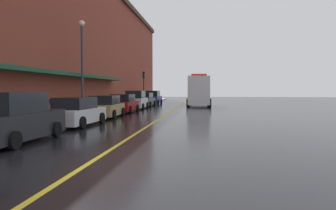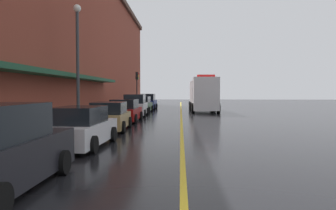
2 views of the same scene
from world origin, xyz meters
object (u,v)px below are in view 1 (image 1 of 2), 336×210
Objects in this scene: parked_car_6 at (153,98)px; parking_meter_3 at (51,107)px; parked_car_4 at (136,100)px; parking_meter_1 at (143,96)px; parking_meter_2 at (140,97)px; box_truck at (199,91)px; street_lamp_left at (82,57)px; parked_car_0 at (14,119)px; parking_meter_0 at (133,97)px; parked_car_3 at (123,104)px; parked_car_5 at (145,100)px; parked_car_1 at (77,112)px; parked_car_2 at (106,107)px; traffic_light_near at (144,81)px.

parked_car_6 reaches higher than parking_meter_3.
parking_meter_1 is at bearing 6.22° from parked_car_4.
parking_meter_1 is 1.80m from parking_meter_2.
parking_meter_2 is at bearing -107.90° from box_truck.
parked_car_4 is 10.41m from street_lamp_left.
parked_car_0 reaches higher than parking_meter_3.
parking_meter_0 is 3.90m from parking_meter_2.
box_truck is 8.06m from parking_meter_2.
box_truck is (6.35, -4.34, 0.93)m from parked_car_6.
parked_car_5 reaches higher than parked_car_3.
parked_car_6 is 20.82m from street_lamp_left.
parking_meter_0 is 0.19× the size of street_lamp_left.
parked_car_1 is 1.06× the size of parked_car_6.
parked_car_1 is 3.42× the size of parking_meter_3.
parking_meter_1 is (-1.38, 20.92, 0.32)m from parked_car_2.
parked_car_1 is 15.74m from parked_car_4.
parked_car_0 reaches higher than parked_car_2.
parked_car_1 is at bearing -0.82° from parked_car_0.
traffic_light_near reaches higher than parked_car_5.
parked_car_3 is at bearing -29.44° from box_truck.
parking_meter_2 is 18.71m from street_lamp_left.
parked_car_0 is 30.29m from parking_meter_2.
parked_car_4 is at bearing 1.20° from parked_car_3.
parked_car_5 is at bearing -79.70° from box_truck.
parking_meter_2 is at bearing 7.71° from parked_car_4.
parked_car_4 reaches higher than parking_meter_1.
parked_car_0 is 1.11× the size of parked_car_4.
parking_meter_0 is 14.89m from street_lamp_left.
parking_meter_3 is at bearing -90.13° from traffic_light_near.
parked_car_1 reaches higher than parked_car_2.
parking_meter_2 is at bearing 2.42° from parked_car_2.
parked_car_0 is at bearing -87.11° from parking_meter_0.
parking_meter_1 is at bearing 90.00° from parking_meter_2.
parked_car_1 is 1.03× the size of parked_car_4.
traffic_light_near is (0.66, 20.67, -1.24)m from street_lamp_left.
parked_car_2 is 5.68m from parking_meter_3.
box_truck is (6.31, 6.49, 0.91)m from parked_car_4.
parking_meter_1 and parking_meter_3 have the same top height.
parking_meter_2 is 24.62m from parking_meter_3.
parked_car_1 reaches higher than parking_meter_0.
traffic_light_near reaches higher than parked_car_6.
parking_meter_0 is 6.52m from traffic_light_near.
parking_meter_3 is (-1.37, -10.59, 0.31)m from parked_car_3.
parked_car_6 is 0.62× the size of street_lamp_left.
parked_car_6 is (-0.10, 26.57, 0.11)m from parked_car_1.
parked_car_5 is 1.04× the size of traffic_light_near.
parked_car_0 is 0.62× the size of box_truck.
box_truck is at bearing -45.36° from parked_car_4.
parked_car_2 is (0.06, 11.14, -0.14)m from parked_car_0.
parked_car_1 is 1.04× the size of parked_car_2.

